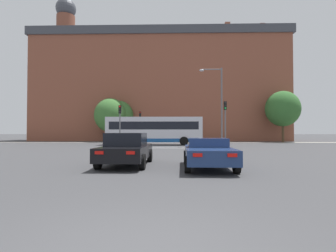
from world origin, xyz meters
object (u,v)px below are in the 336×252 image
(car_roadster_right, at_px, (208,153))
(street_lamp_junction, at_px, (218,99))
(pedestrian_waiting, at_px, (159,135))
(traffic_light_near_right, at_px, (225,117))
(bus_crossing_lead, at_px, (154,130))
(traffic_light_far_left, at_px, (140,122))
(car_saloon_left, at_px, (127,149))
(pedestrian_walking_west, at_px, (168,136))
(traffic_light_near_left, at_px, (120,119))
(pedestrian_walking_east, at_px, (111,135))

(car_roadster_right, bearing_deg, street_lamp_junction, 80.58)
(pedestrian_waiting, bearing_deg, street_lamp_junction, 96.12)
(traffic_light_near_right, relative_size, pedestrian_waiting, 2.52)
(bus_crossing_lead, bearing_deg, traffic_light_far_left, 20.78)
(car_saloon_left, relative_size, pedestrian_walking_west, 2.90)
(car_saloon_left, bearing_deg, pedestrian_walking_west, 88.15)
(car_saloon_left, relative_size, traffic_light_near_right, 1.05)
(traffic_light_near_left, relative_size, pedestrian_waiting, 2.34)
(bus_crossing_lead, relative_size, pedestrian_walking_east, 6.41)
(car_roadster_right, xyz_separation_m, pedestrian_walking_west, (-2.43, 28.51, 0.29))
(traffic_light_near_left, distance_m, pedestrian_walking_west, 15.24)
(traffic_light_far_left, height_order, traffic_light_near_right, traffic_light_far_left)
(pedestrian_waiting, xyz_separation_m, pedestrian_walking_west, (1.24, 0.80, -0.10))
(traffic_light_far_left, bearing_deg, bus_crossing_lead, -69.22)
(bus_crossing_lead, bearing_deg, traffic_light_near_right, -130.56)
(pedestrian_walking_east, bearing_deg, traffic_light_near_right, 146.70)
(bus_crossing_lead, xyz_separation_m, pedestrian_walking_east, (-7.24, 8.58, -0.73))
(traffic_light_near_left, bearing_deg, street_lamp_junction, 13.73)
(car_saloon_left, distance_m, pedestrian_waiting, 26.81)
(car_saloon_left, height_order, pedestrian_walking_west, pedestrian_walking_west)
(street_lamp_junction, bearing_deg, traffic_light_far_left, 132.46)
(car_roadster_right, height_order, pedestrian_walking_west, pedestrian_walking_west)
(car_saloon_left, bearing_deg, traffic_light_near_left, 103.77)
(traffic_light_near_right, bearing_deg, traffic_light_near_left, 178.89)
(pedestrian_walking_east, bearing_deg, pedestrian_walking_west, -167.79)
(car_roadster_right, bearing_deg, pedestrian_waiting, 99.02)
(traffic_light_near_left, height_order, pedestrian_waiting, traffic_light_near_left)
(traffic_light_near_right, distance_m, street_lamp_junction, 3.31)
(car_saloon_left, xyz_separation_m, pedestrian_waiting, (-0.08, 26.81, 0.29))
(traffic_light_near_left, xyz_separation_m, pedestrian_waiting, (3.00, 13.72, -1.73))
(traffic_light_near_left, bearing_deg, car_saloon_left, -76.79)
(bus_crossing_lead, relative_size, pedestrian_waiting, 6.36)
(car_saloon_left, relative_size, car_roadster_right, 1.04)
(street_lamp_junction, bearing_deg, pedestrian_walking_east, 139.45)
(traffic_light_far_left, bearing_deg, pedestrian_walking_west, 22.93)
(street_lamp_junction, bearing_deg, pedestrian_waiting, 121.06)
(traffic_light_near_left, xyz_separation_m, street_lamp_junction, (9.82, 2.40, 2.23))
(car_roadster_right, distance_m, street_lamp_junction, 17.25)
(traffic_light_far_left, distance_m, pedestrian_walking_west, 4.79)
(car_roadster_right, xyz_separation_m, traffic_light_near_left, (-6.66, 13.99, 2.12))
(traffic_light_near_right, xyz_separation_m, pedestrian_walking_west, (-5.83, 14.72, -2.03))
(car_roadster_right, height_order, pedestrian_waiting, pedestrian_waiting)
(car_roadster_right, distance_m, bus_crossing_lead, 20.33)
(bus_crossing_lead, height_order, traffic_light_far_left, traffic_light_far_left)
(traffic_light_near_left, height_order, traffic_light_near_right, traffic_light_near_right)
(traffic_light_near_left, bearing_deg, pedestrian_waiting, 77.69)
(car_roadster_right, xyz_separation_m, pedestrian_waiting, (-3.67, 27.71, 0.39))
(car_saloon_left, height_order, bus_crossing_lead, bus_crossing_lead)
(traffic_light_far_left, xyz_separation_m, pedestrian_walking_west, (3.97, 1.68, -2.09))
(car_saloon_left, height_order, traffic_light_near_left, traffic_light_near_left)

